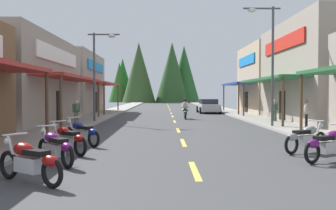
{
  "coord_description": "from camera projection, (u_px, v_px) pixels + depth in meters",
  "views": [
    {
      "loc": [
        -0.78,
        -1.36,
        1.9
      ],
      "look_at": [
        -0.51,
        20.01,
        1.28
      ],
      "focal_mm": 40.9,
      "sensor_mm": 36.0,
      "label": 1
    }
  ],
  "objects": [
    {
      "name": "ground",
      "position": [
        171.0,
        114.0,
        36.35
      ],
      "size": [
        9.83,
        99.87,
        0.1
      ],
      "primitive_type": "cube",
      "color": "#424244"
    },
    {
      "name": "storefront_left_far",
      "position": [
        62.0,
        83.0,
        37.35
      ],
      "size": [
        8.4,
        11.45,
        5.85
      ],
      "color": "gray",
      "rests_on": "ground"
    },
    {
      "name": "motorcycle_parked_left_3",
      "position": [
        82.0,
        132.0,
        14.03
      ],
      "size": [
        1.64,
        1.52,
        1.04
      ],
      "rotation": [
        0.0,
        0.0,
        2.4
      ],
      "color": "black",
      "rests_on": "ground"
    },
    {
      "name": "parked_car_curbside",
      "position": [
        208.0,
        106.0,
        37.98
      ],
      "size": [
        2.1,
        4.32,
        1.4
      ],
      "rotation": [
        0.0,
        0.0,
        1.58
      ],
      "color": "silver",
      "rests_on": "ground"
    },
    {
      "name": "sidewalk_left",
      "position": [
        107.0,
        113.0,
        36.27
      ],
      "size": [
        2.5,
        99.87,
        0.12
      ],
      "primitive_type": "cube",
      "color": "#9E9991",
      "rests_on": "ground"
    },
    {
      "name": "streetlamp_right",
      "position": [
        268.0,
        50.0,
        21.23
      ],
      "size": [
        2.08,
        0.3,
        6.74
      ],
      "color": "#474C51",
      "rests_on": "ground"
    },
    {
      "name": "pedestrian_strolling",
      "position": [
        76.0,
        111.0,
        22.26
      ],
      "size": [
        0.41,
        0.5,
        1.56
      ],
      "rotation": [
        0.0,
        0.0,
        5.74
      ],
      "color": "#726659",
      "rests_on": "ground"
    },
    {
      "name": "treeline_backdrop",
      "position": [
        157.0,
        75.0,
        87.0
      ],
      "size": [
        21.1,
        11.6,
        13.47
      ],
      "color": "#2C6123",
      "rests_on": "ground"
    },
    {
      "name": "pedestrian_waiting",
      "position": [
        306.0,
        112.0,
        20.32
      ],
      "size": [
        0.37,
        0.54,
        1.63
      ],
      "rotation": [
        0.0,
        0.0,
        2.78
      ],
      "color": "black",
      "rests_on": "ground"
    },
    {
      "name": "centerline_dashes",
      "position": [
        171.0,
        113.0,
        38.23
      ],
      "size": [
        0.16,
        72.5,
        0.01
      ],
      "color": "#E0C64C",
      "rests_on": "ground"
    },
    {
      "name": "streetlamp_left",
      "position": [
        99.0,
        64.0,
        25.05
      ],
      "size": [
        2.08,
        0.3,
        5.9
      ],
      "color": "#474C51",
      "rests_on": "ground"
    },
    {
      "name": "motorcycle_parked_left_2",
      "position": [
        67.0,
        139.0,
        12.04
      ],
      "size": [
        1.62,
        1.55,
        1.04
      ],
      "rotation": [
        0.0,
        0.0,
        2.38
      ],
      "color": "black",
      "rests_on": "ground"
    },
    {
      "name": "pedestrian_by_shop",
      "position": [
        275.0,
        109.0,
        25.11
      ],
      "size": [
        0.39,
        0.52,
        1.54
      ],
      "rotation": [
        0.0,
        0.0,
        3.61
      ],
      "color": "#3F593F",
      "rests_on": "ground"
    },
    {
      "name": "motorcycle_parked_right_3",
      "position": [
        306.0,
        138.0,
        12.38
      ],
      "size": [
        1.83,
        1.27,
        1.04
      ],
      "rotation": [
        0.0,
        0.0,
        0.59
      ],
      "color": "black",
      "rests_on": "ground"
    },
    {
      "name": "sidewalk_right",
      "position": [
        236.0,
        113.0,
        36.42
      ],
      "size": [
        2.5,
        99.87,
        0.12
      ],
      "primitive_type": "cube",
      "color": "#9E9991",
      "rests_on": "ground"
    },
    {
      "name": "motorcycle_parked_right_2",
      "position": [
        329.0,
        144.0,
        10.73
      ],
      "size": [
        1.87,
        1.21,
        1.04
      ],
      "rotation": [
        0.0,
        0.0,
        0.56
      ],
      "color": "black",
      "rests_on": "ground"
    },
    {
      "name": "motorcycle_parked_left_1",
      "position": [
        55.0,
        147.0,
        10.23
      ],
      "size": [
        1.45,
        1.71,
        1.04
      ],
      "rotation": [
        0.0,
        0.0,
        2.27
      ],
      "color": "black",
      "rests_on": "ground"
    },
    {
      "name": "motorcycle_parked_left_0",
      "position": [
        30.0,
        161.0,
        8.09
      ],
      "size": [
        1.8,
        1.33,
        1.04
      ],
      "rotation": [
        0.0,
        0.0,
        2.52
      ],
      "color": "black",
      "rests_on": "ground"
    },
    {
      "name": "rider_cruising_lead",
      "position": [
        185.0,
        110.0,
        29.0
      ],
      "size": [
        0.6,
        2.14,
        1.57
      ],
      "rotation": [
        0.0,
        0.0,
        1.55
      ],
      "color": "black",
      "rests_on": "ground"
    },
    {
      "name": "storefront_right_far",
      "position": [
        288.0,
        80.0,
        37.49
      ],
      "size": [
        10.05,
        9.58,
        6.63
      ],
      "color": "tan",
      "rests_on": "ground"
    }
  ]
}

